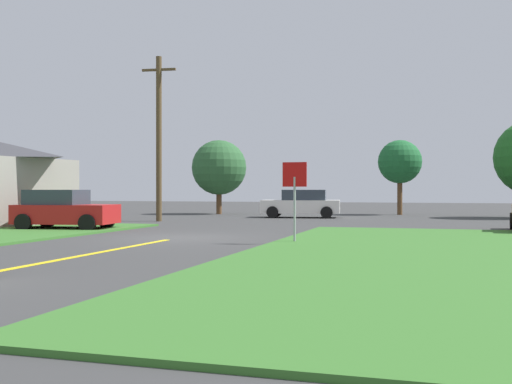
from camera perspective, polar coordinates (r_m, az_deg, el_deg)
The scene contains 9 objects.
ground_plane at distance 20.85m, azimuth -7.12°, elevation -4.25°, with size 120.00×120.00×0.00m, color #3A3A3A.
grass_verge_right at distance 15.19m, azimuth 21.52°, elevation -5.77°, with size 12.00×20.00×0.08m, color #376E29.
lane_stripe_center at distance 13.93m, azimuth -20.51°, elevation -6.45°, with size 0.20×14.00×0.01m, color yellow.
stop_sign at distance 18.28m, azimuth 3.62°, elevation 0.51°, with size 0.73×0.07×2.44m.
car_approaching_junction at distance 35.69m, azimuth 4.28°, elevation -1.10°, with size 4.74×2.64×1.62m.
parked_car_near_building at distance 25.90m, azimuth -17.49°, elevation -1.60°, with size 4.12×2.58×1.62m.
utility_pole_mid at distance 31.90m, azimuth -9.04°, elevation 5.13°, with size 1.80×0.29×8.47m.
oak_tree_left at distance 40.81m, azimuth -3.47°, elevation 2.29°, with size 3.65×3.65×4.93m.
pine_tree_center at distance 40.68m, azimuth 13.26°, elevation 2.73°, with size 2.81×2.81×4.85m.
Camera 1 is at (8.33, -19.05, 1.62)m, focal length 42.90 mm.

